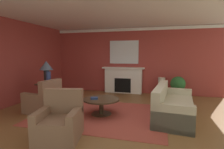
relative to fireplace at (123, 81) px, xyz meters
The scene contains 18 objects.
ground_plane 2.97m from the fireplace, 84.38° to the right, with size 8.75×8.75×0.00m, color brown.
wall_fireplace 0.94m from the fireplace, 36.33° to the left, with size 7.33×0.12×2.80m, color #9E3833.
wall_window 4.17m from the fireplace, 140.24° to the right, with size 0.12×6.72×2.80m, color #9E3833.
ceiling_panel 3.49m from the fireplace, 83.74° to the right, with size 7.33×6.72×0.06m, color white.
crown_moulding 2.21m from the fireplace, 24.53° to the left, with size 7.33×0.08×0.12m, color white.
area_rug 3.01m from the fireplace, 89.94° to the right, with size 3.47×2.66×0.01m, color #993D33.
fireplace is the anchor object (origin of this frame).
mantel_mirror 1.24m from the fireplace, 90.00° to the left, with size 1.25×0.04×0.99m, color silver.
sofa 3.31m from the fireplace, 55.26° to the right, with size 1.11×2.18×0.85m.
armchair_near_window 3.61m from the fireplace, 117.91° to the right, with size 0.89×0.89×0.95m.
armchair_facing_fireplace 4.56m from the fireplace, 94.12° to the right, with size 0.94×0.94×0.95m.
coffee_table 2.97m from the fireplace, 89.94° to the right, with size 1.00×1.00×0.45m.
side_table 3.18m from the fireplace, 132.33° to the right, with size 0.56×0.56×0.70m.
table_lamp 3.26m from the fireplace, 132.33° to the right, with size 0.44×0.44×0.75m.
vase_tall_corner 1.64m from the fireplace, 10.56° to the right, with size 0.27×0.27×0.76m, color beige.
vase_on_side_table 3.20m from the fireplace, 128.87° to the right, with size 0.16×0.16×0.41m, color navy.
book_red_cover 3.08m from the fireplace, 93.04° to the right, with size 0.19×0.16×0.05m, color navy.
potted_plant 2.23m from the fireplace, ahead, with size 0.56×0.56×0.83m.
Camera 1 is at (1.29, -4.65, 1.66)m, focal length 28.86 mm.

